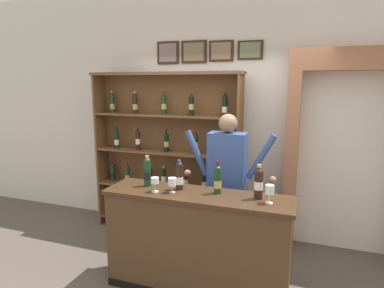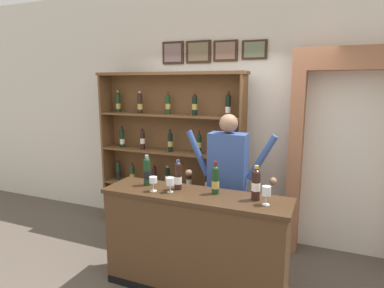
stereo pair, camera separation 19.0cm
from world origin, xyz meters
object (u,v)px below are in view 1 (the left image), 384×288
(wine_shelf, at_px, (167,150))
(tasting_bottle_chianti, at_px, (179,176))
(tasting_counter, at_px, (197,243))
(wine_glass_left, at_px, (270,190))
(tasting_bottle_grappa, at_px, (147,172))
(tasting_bottle_riserva, at_px, (218,179))
(wine_glass_center, at_px, (172,182))
(wine_glass_spare, at_px, (155,181))
(shopkeeper, at_px, (227,173))
(tasting_bottle_vin_santo, at_px, (259,183))

(wine_shelf, bearing_deg, tasting_bottle_chianti, -60.53)
(wine_shelf, xyz_separation_m, tasting_counter, (0.84, -1.19, -0.67))
(wine_shelf, xyz_separation_m, wine_glass_left, (1.54, -1.22, -0.03))
(tasting_bottle_grappa, relative_size, tasting_bottle_riserva, 1.01)
(tasting_bottle_chianti, xyz_separation_m, tasting_bottle_riserva, (0.40, 0.01, -0.00))
(tasting_bottle_grappa, distance_m, wine_glass_center, 0.35)
(wine_glass_center, bearing_deg, tasting_bottle_grappa, 161.55)
(tasting_bottle_grappa, relative_size, wine_glass_center, 2.18)
(wine_glass_left, bearing_deg, wine_glass_spare, -176.92)
(tasting_bottle_riserva, bearing_deg, shopkeeper, 93.08)
(wine_glass_spare, distance_m, wine_glass_center, 0.17)
(tasting_counter, distance_m, wine_glass_spare, 0.76)
(tasting_bottle_riserva, relative_size, wine_glass_center, 2.17)
(tasting_bottle_grappa, height_order, tasting_bottle_vin_santo, tasting_bottle_vin_santo)
(tasting_counter, relative_size, tasting_bottle_riserva, 5.75)
(shopkeeper, height_order, wine_glass_left, shopkeeper)
(tasting_bottle_grappa, xyz_separation_m, wine_glass_spare, (0.16, -0.15, -0.05))
(tasting_bottle_riserva, relative_size, tasting_bottle_vin_santo, 0.99)
(tasting_bottle_chianti, relative_size, wine_glass_spare, 2.06)
(tasting_bottle_riserva, relative_size, wine_glass_spare, 2.18)
(tasting_counter, relative_size, tasting_bottle_grappa, 5.72)
(tasting_bottle_grappa, distance_m, tasting_bottle_chianti, 0.36)
(shopkeeper, bearing_deg, wine_glass_center, -122.08)
(tasting_bottle_grappa, height_order, wine_glass_left, tasting_bottle_grappa)
(tasting_counter, relative_size, tasting_bottle_chianti, 6.07)
(wine_glass_spare, bearing_deg, wine_glass_center, 13.25)
(tasting_counter, xyz_separation_m, tasting_bottle_riserva, (0.19, 0.07, 0.66))
(wine_shelf, relative_size, tasting_counter, 1.20)
(tasting_counter, distance_m, shopkeeper, 0.84)
(shopkeeper, height_order, tasting_bottle_riserva, shopkeeper)
(tasting_bottle_riserva, relative_size, wine_glass_left, 1.90)
(tasting_bottle_vin_santo, distance_m, wine_glass_spare, 1.01)
(tasting_bottle_chianti, bearing_deg, tasting_bottle_riserva, 1.89)
(shopkeeper, xyz_separation_m, wine_glass_left, (0.54, -0.62, 0.06))
(shopkeeper, bearing_deg, wine_glass_spare, -129.95)
(tasting_bottle_chianti, bearing_deg, shopkeeper, 55.08)
(wine_shelf, xyz_separation_m, shopkeeper, (1.00, -0.60, -0.08))
(shopkeeper, distance_m, wine_glass_center, 0.76)
(tasting_bottle_riserva, distance_m, wine_glass_spare, 0.62)
(shopkeeper, height_order, tasting_bottle_chianti, shopkeeper)
(wine_shelf, bearing_deg, tasting_bottle_grappa, -76.15)
(shopkeeper, distance_m, tasting_bottle_chianti, 0.65)
(tasting_bottle_riserva, height_order, wine_glass_center, tasting_bottle_riserva)
(wine_glass_left, bearing_deg, wine_glass_center, -178.78)
(tasting_counter, bearing_deg, wine_glass_center, -167.96)
(wine_shelf, xyz_separation_m, wine_glass_spare, (0.43, -1.28, -0.04))
(wine_shelf, bearing_deg, wine_glass_left, -38.32)
(wine_glass_center, bearing_deg, tasting_bottle_vin_santo, 7.30)
(tasting_counter, distance_m, wine_glass_center, 0.67)
(tasting_counter, xyz_separation_m, shopkeeper, (0.16, 0.59, 0.58))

